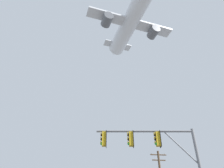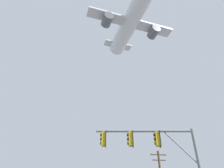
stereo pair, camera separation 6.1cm
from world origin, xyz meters
The scene contains 2 objects.
signal_pole_near centered at (3.40, 6.45, 4.96)m, with size 6.32×1.02×6.39m.
airplane centered at (8.84, 30.84, 45.85)m, with size 23.43×30.33×8.28m.
Camera 2 is at (-0.99, -6.60, 1.29)m, focal length 34.55 mm.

